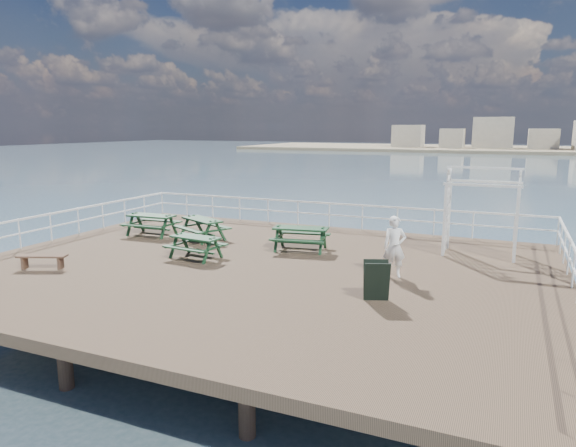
# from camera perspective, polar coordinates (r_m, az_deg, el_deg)

# --- Properties ---
(ground) EXTENTS (18.00, 14.00, 0.30)m
(ground) POSITION_cam_1_polar(r_m,az_deg,el_deg) (16.31, -3.32, -5.19)
(ground) COLOR brown
(ground) RESTS_ON ground
(sea_backdrop) EXTENTS (300.00, 300.00, 9.20)m
(sea_backdrop) POSITION_cam_1_polar(r_m,az_deg,el_deg) (148.22, 25.86, 7.79)
(sea_backdrop) COLOR #415C6E
(sea_backdrop) RESTS_ON ground
(railing) EXTENTS (17.77, 13.76, 1.10)m
(railing) POSITION_cam_1_polar(r_m,az_deg,el_deg) (18.36, 0.06, -0.08)
(railing) COLOR white
(railing) RESTS_ON ground
(picnic_table_a) EXTENTS (2.00, 1.64, 0.93)m
(picnic_table_a) POSITION_cam_1_polar(r_m,az_deg,el_deg) (21.38, -14.94, 0.34)
(picnic_table_a) COLOR black
(picnic_table_a) RESTS_ON ground
(picnic_table_b) EXTENTS (2.36, 2.19, 0.92)m
(picnic_table_b) POSITION_cam_1_polar(r_m,az_deg,el_deg) (20.14, -9.53, -0.09)
(picnic_table_b) COLOR black
(picnic_table_b) RESTS_ON ground
(picnic_table_c) EXTENTS (2.14, 1.83, 0.93)m
(picnic_table_c) POSITION_cam_1_polar(r_m,az_deg,el_deg) (18.11, 1.41, -1.13)
(picnic_table_c) COLOR black
(picnic_table_c) RESTS_ON ground
(picnic_table_d) EXTENTS (1.85, 1.56, 0.83)m
(picnic_table_d) POSITION_cam_1_polar(r_m,az_deg,el_deg) (17.31, -10.24, -2.07)
(picnic_table_d) COLOR black
(picnic_table_d) RESTS_ON ground
(flat_bench_near) EXTENTS (1.51, 0.90, 0.43)m
(flat_bench_near) POSITION_cam_1_polar(r_m,az_deg,el_deg) (17.53, -25.64, -3.53)
(flat_bench_near) COLOR brown
(flat_bench_near) RESTS_ON ground
(trellis_arbor) EXTENTS (2.42, 1.31, 3.00)m
(trellis_arbor) POSITION_cam_1_polar(r_m,az_deg,el_deg) (18.44, 20.66, 0.72)
(trellis_arbor) COLOR white
(trellis_arbor) RESTS_ON ground
(sandwich_board) EXTENTS (0.75, 0.66, 1.03)m
(sandwich_board) POSITION_cam_1_polar(r_m,az_deg,el_deg) (13.13, 9.80, -6.32)
(sandwich_board) COLOR black
(sandwich_board) RESTS_ON ground
(person) EXTENTS (0.76, 0.63, 1.79)m
(person) POSITION_cam_1_polar(r_m,az_deg,el_deg) (15.16, 11.74, -2.54)
(person) COLOR white
(person) RESTS_ON ground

